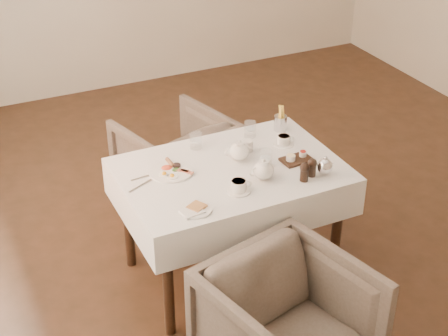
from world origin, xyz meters
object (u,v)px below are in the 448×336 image
at_px(armchair_near, 288,328).
at_px(table, 231,186).
at_px(teapot_centre, 239,150).
at_px(breakfast_plate, 171,171).
at_px(armchair_far, 176,160).

bearing_deg(armchair_near, table, 68.97).
xyz_separation_m(armchair_near, teapot_centre, (0.21, 0.98, 0.48)).
height_order(table, breakfast_plate, breakfast_plate).
distance_m(armchair_far, teapot_centre, 0.99).
distance_m(table, breakfast_plate, 0.37).
bearing_deg(table, teapot_centre, 38.96).
height_order(armchair_far, breakfast_plate, breakfast_plate).
xyz_separation_m(armchair_far, teapot_centre, (0.07, -0.86, 0.50)).
bearing_deg(breakfast_plate, table, 2.98).
height_order(armchair_near, breakfast_plate, breakfast_plate).
height_order(armchair_far, teapot_centre, teapot_centre).
bearing_deg(armchair_far, table, 73.57).
xyz_separation_m(table, armchair_far, (0.02, 0.93, -0.31)).
xyz_separation_m(breakfast_plate, teapot_centre, (0.42, -0.04, 0.06)).
relative_size(armchair_near, armchair_far, 1.05).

